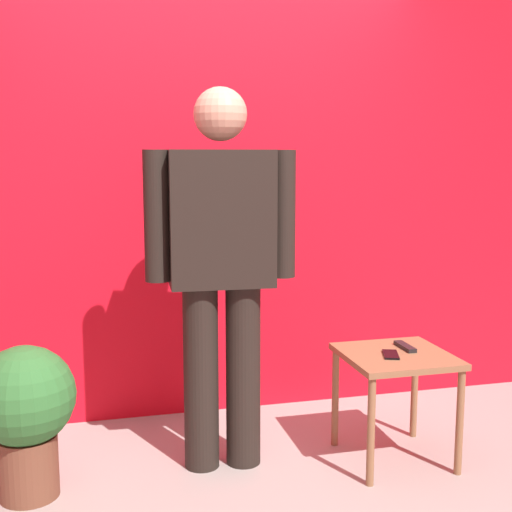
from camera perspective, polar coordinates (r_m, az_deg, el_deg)
back_wall_red at (r=3.89m, az=-4.97°, el=9.30°), size 4.98×0.12×3.12m
standing_person at (r=3.17m, az=-2.96°, el=-0.36°), size 0.72×0.27×1.81m
side_table at (r=3.42m, az=11.77°, el=-9.43°), size 0.51×0.51×0.55m
cell_phone at (r=3.35m, az=11.35°, el=-8.20°), size 0.11×0.16×0.01m
tv_remote at (r=3.48m, az=12.52°, el=-7.51°), size 0.04×0.17×0.02m
potted_plant at (r=3.18m, az=-18.97°, el=-12.15°), size 0.44×0.44×0.69m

